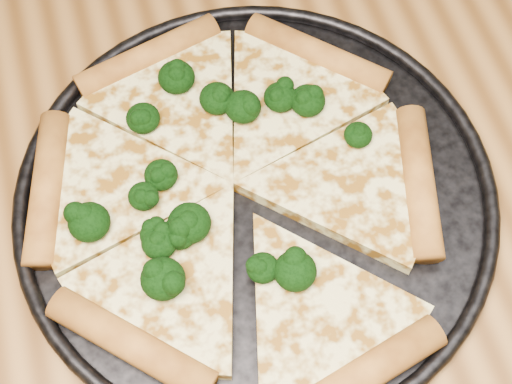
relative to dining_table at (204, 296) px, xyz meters
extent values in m
cube|color=olive|center=(0.00, 0.00, 0.07)|extent=(1.20, 0.90, 0.04)
cube|color=brown|center=(0.54, 0.39, -0.30)|extent=(0.06, 0.06, 0.71)
cylinder|color=black|center=(0.06, 0.04, 0.09)|extent=(0.40, 0.40, 0.01)
torus|color=black|center=(0.06, 0.04, 0.10)|extent=(0.41, 0.41, 0.01)
cylinder|color=#C37F30|center=(0.15, 0.16, 0.11)|extent=(0.12, 0.12, 0.03)
cylinder|color=#C37F30|center=(0.00, 0.20, 0.11)|extent=(0.14, 0.06, 0.03)
cylinder|color=#C37F30|center=(-0.11, 0.09, 0.11)|extent=(0.06, 0.14, 0.03)
cylinder|color=#C37F30|center=(-0.07, -0.06, 0.11)|extent=(0.12, 0.12, 0.03)
cylinder|color=#C37F30|center=(0.09, -0.13, 0.11)|extent=(0.14, 0.06, 0.03)
cylinder|color=#C37F30|center=(0.19, 0.01, 0.11)|extent=(0.06, 0.14, 0.03)
ellipsoid|color=black|center=(-0.03, 0.02, 0.12)|extent=(0.03, 0.03, 0.02)
ellipsoid|color=black|center=(-0.08, 0.04, 0.12)|extent=(0.03, 0.03, 0.03)
ellipsoid|color=black|center=(-0.03, 0.05, 0.12)|extent=(0.03, 0.03, 0.02)
ellipsoid|color=black|center=(-0.01, 0.13, 0.12)|extent=(0.03, 0.03, 0.02)
ellipsoid|color=black|center=(0.11, 0.12, 0.12)|extent=(0.03, 0.03, 0.02)
ellipsoid|color=black|center=(-0.03, -0.02, 0.12)|extent=(0.04, 0.04, 0.03)
ellipsoid|color=black|center=(0.02, 0.16, 0.12)|extent=(0.03, 0.03, 0.02)
ellipsoid|color=black|center=(0.05, 0.13, 0.12)|extent=(0.03, 0.03, 0.02)
ellipsoid|color=black|center=(0.00, 0.02, 0.12)|extent=(0.04, 0.04, 0.03)
ellipsoid|color=black|center=(0.13, 0.10, 0.12)|extent=(0.03, 0.03, 0.02)
ellipsoid|color=black|center=(-0.01, 0.07, 0.12)|extent=(0.03, 0.03, 0.02)
ellipsoid|color=black|center=(0.07, -0.04, 0.12)|extent=(0.03, 0.03, 0.03)
ellipsoid|color=black|center=(0.16, 0.06, 0.12)|extent=(0.02, 0.02, 0.02)
ellipsoid|color=black|center=(-0.03, 0.01, 0.12)|extent=(0.03, 0.03, 0.02)
ellipsoid|color=black|center=(0.07, 0.11, 0.12)|extent=(0.03, 0.03, 0.02)
ellipsoid|color=black|center=(-0.01, 0.01, 0.12)|extent=(0.03, 0.03, 0.02)
ellipsoid|color=black|center=(0.05, -0.03, 0.12)|extent=(0.03, 0.03, 0.02)
camera|label=1|loc=(-0.02, -0.25, 0.68)|focal=53.96mm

